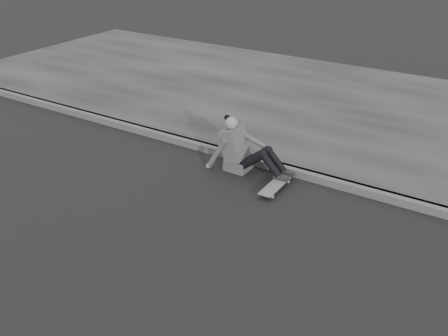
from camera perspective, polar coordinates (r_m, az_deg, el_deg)
The scene contains 2 objects.
skateboard at distance 7.39m, azimuth 5.97°, elevation -1.93°, with size 0.20×0.78×0.09m.
seated_woman at distance 7.75m, azimuth 2.04°, elevation 2.10°, with size 1.38×0.46×0.88m.
Camera 1 is at (0.05, -3.81, 3.68)m, focal length 40.00 mm.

